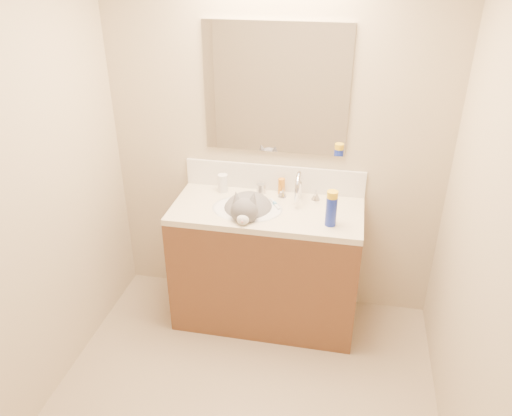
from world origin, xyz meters
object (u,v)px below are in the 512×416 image
at_px(faucet, 299,189).
at_px(pill_bottle, 223,183).
at_px(silver_jar, 261,188).
at_px(basin, 247,218).
at_px(vanity_cabinet, 266,267).
at_px(spray_can, 331,211).
at_px(amber_bottle, 281,186).
at_px(cat, 248,212).

height_order(faucet, pill_bottle, faucet).
bearing_deg(pill_bottle, silver_jar, 5.85).
height_order(basin, silver_jar, silver_jar).
bearing_deg(vanity_cabinet, faucet, 37.29).
distance_m(pill_bottle, spray_can, 0.80).
height_order(basin, pill_bottle, pill_bottle).
height_order(faucet, amber_bottle, faucet).
distance_m(cat, silver_jar, 0.25).
relative_size(basin, silver_jar, 6.96).
bearing_deg(faucet, basin, -150.88).
distance_m(pill_bottle, amber_bottle, 0.39).
distance_m(silver_jar, spray_can, 0.59).
bearing_deg(spray_can, pill_bottle, 156.97).
xyz_separation_m(vanity_cabinet, basin, (-0.12, -0.03, 0.38)).
height_order(amber_bottle, spray_can, spray_can).
relative_size(amber_bottle, spray_can, 0.61).
distance_m(amber_bottle, spray_can, 0.49).
distance_m(basin, cat, 0.05).
xyz_separation_m(faucet, amber_bottle, (-0.12, 0.08, -0.03)).
relative_size(cat, spray_can, 2.56).
distance_m(vanity_cabinet, faucet, 0.58).
xyz_separation_m(basin, amber_bottle, (0.18, 0.25, 0.12)).
bearing_deg(basin, silver_jar, 79.21).
xyz_separation_m(faucet, spray_can, (0.22, -0.27, 0.00)).
distance_m(basin, amber_bottle, 0.33).
distance_m(faucet, spray_can, 0.35).
height_order(faucet, silver_jar, faucet).
bearing_deg(amber_bottle, spray_can, -45.31).
relative_size(pill_bottle, spray_can, 0.67).
distance_m(vanity_cabinet, basin, 0.40).
distance_m(cat, amber_bottle, 0.31).
bearing_deg(pill_bottle, amber_bottle, 5.43).
xyz_separation_m(pill_bottle, spray_can, (0.73, -0.31, 0.03)).
distance_m(faucet, silver_jar, 0.27).
bearing_deg(cat, faucet, 25.88).
xyz_separation_m(pill_bottle, amber_bottle, (0.39, 0.04, -0.01)).
distance_m(silver_jar, amber_bottle, 0.14).
height_order(vanity_cabinet, silver_jar, silver_jar).
xyz_separation_m(pill_bottle, silver_jar, (0.26, 0.03, -0.03)).
distance_m(faucet, pill_bottle, 0.51).
bearing_deg(basin, pill_bottle, 135.40).
relative_size(cat, silver_jar, 7.10).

